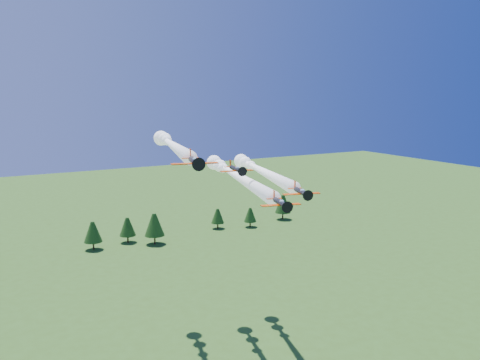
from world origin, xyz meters
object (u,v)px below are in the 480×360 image
plane_right (259,169)px  plane_lead (234,174)px  plane_left (171,144)px  plane_slot (236,169)px

plane_right → plane_lead: bearing=-138.3°
plane_left → plane_right: size_ratio=1.03×
plane_right → plane_slot: size_ratio=6.98×
plane_left → plane_slot: (4.11, -21.80, -2.95)m
plane_lead → plane_left: (-11.14, 8.01, 6.26)m
plane_lead → plane_left: 15.08m
plane_lead → plane_slot: plane_slot is taller
plane_left → plane_slot: bearing=-64.8°
plane_left → plane_right: 21.67m
plane_left → plane_lead: bearing=-21.2°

